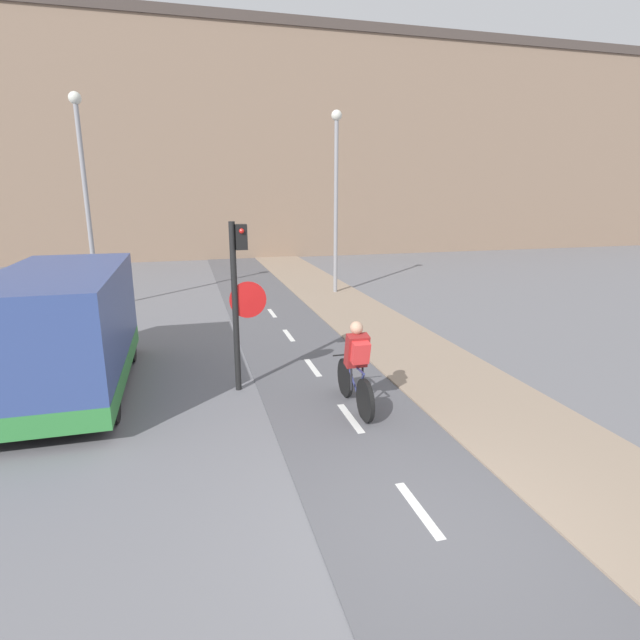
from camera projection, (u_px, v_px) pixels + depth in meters
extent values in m
plane|color=slate|center=(439.00, 539.00, 5.34)|extent=(120.00, 120.00, 0.00)
cube|color=#56565B|center=(439.00, 538.00, 5.33)|extent=(2.56, 60.00, 0.02)
cube|color=white|center=(419.00, 509.00, 5.80)|extent=(0.12, 1.10, 0.00)
cube|color=white|center=(350.00, 418.00, 8.13)|extent=(0.12, 1.10, 0.00)
cube|color=white|center=(313.00, 367.00, 10.47)|extent=(0.12, 1.10, 0.00)
cube|color=white|center=(289.00, 335.00, 12.81)|extent=(0.12, 1.10, 0.00)
cube|color=white|center=(272.00, 313.00, 15.15)|extent=(0.12, 1.10, 0.00)
cube|color=gray|center=(627.00, 501.00, 5.96)|extent=(2.40, 60.00, 0.05)
cube|color=#89705B|center=(223.00, 150.00, 28.26)|extent=(60.00, 5.00, 11.78)
cube|color=#473D38|center=(217.00, 29.00, 26.72)|extent=(60.00, 5.20, 0.50)
cylinder|color=black|center=(235.00, 309.00, 8.98)|extent=(0.11, 0.11, 3.11)
cube|color=black|center=(241.00, 237.00, 8.70)|extent=(0.20, 0.20, 0.44)
sphere|color=red|center=(242.00, 231.00, 8.57)|extent=(0.09, 0.09, 0.09)
cone|color=red|center=(248.00, 300.00, 9.00)|extent=(0.67, 0.01, 0.67)
cone|color=silver|center=(248.00, 300.00, 9.00)|extent=(0.60, 0.02, 0.60)
cylinder|color=gray|center=(88.00, 210.00, 15.10)|extent=(0.14, 0.14, 6.10)
sphere|color=silver|center=(75.00, 98.00, 14.31)|extent=(0.36, 0.36, 0.36)
cylinder|color=gray|center=(336.00, 210.00, 17.52)|extent=(0.14, 0.14, 5.98)
sphere|color=silver|center=(337.00, 115.00, 16.75)|extent=(0.36, 0.36, 0.36)
cylinder|color=black|center=(365.00, 401.00, 7.99)|extent=(0.07, 0.71, 0.71)
cylinder|color=black|center=(345.00, 378.00, 8.97)|extent=(0.07, 0.71, 0.71)
cylinder|color=navy|center=(351.00, 374.00, 8.62)|extent=(0.04, 0.67, 0.44)
cylinder|color=navy|center=(360.00, 383.00, 8.17)|extent=(0.04, 0.35, 0.46)
cylinder|color=navy|center=(354.00, 365.00, 8.42)|extent=(0.04, 0.97, 0.07)
cylinder|color=navy|center=(361.00, 396.00, 8.18)|extent=(0.04, 0.40, 0.05)
cylinder|color=black|center=(345.00, 355.00, 8.86)|extent=(0.46, 0.03, 0.03)
cube|color=maroon|center=(357.00, 351.00, 8.24)|extent=(0.36, 0.31, 0.59)
sphere|color=tan|center=(356.00, 328.00, 8.18)|extent=(0.22, 0.22, 0.22)
cylinder|color=#232328|center=(351.00, 377.00, 8.29)|extent=(0.04, 0.07, 0.44)
cylinder|color=#232328|center=(363.00, 376.00, 8.34)|extent=(0.04, 0.07, 0.44)
cube|color=red|center=(360.00, 353.00, 8.06)|extent=(0.28, 0.23, 0.39)
cube|color=#334784|center=(65.00, 326.00, 8.94)|extent=(1.97, 4.72, 2.03)
cube|color=#33843D|center=(71.00, 370.00, 9.15)|extent=(1.98, 4.73, 0.36)
cube|color=black|center=(86.00, 284.00, 11.04)|extent=(1.77, 0.04, 0.70)
cylinder|color=black|center=(40.00, 353.00, 10.38)|extent=(0.18, 0.70, 0.70)
cylinder|color=black|center=(130.00, 346.00, 10.82)|extent=(0.18, 0.70, 0.70)
cylinder|color=black|center=(112.00, 402.00, 7.95)|extent=(0.18, 0.70, 0.70)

